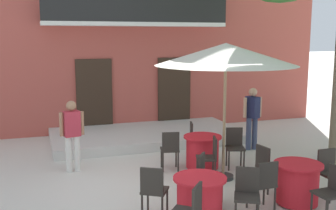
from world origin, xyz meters
TOP-DOWN VIEW (x-y plane):
  - ground_plane at (0.00, 0.00)m, footprint 120.00×120.00m
  - building_facade at (0.44, 6.99)m, footprint 13.00×5.09m
  - entrance_step_platform at (0.44, 3.64)m, footprint 5.41×2.71m
  - cafe_table_near_tree at (1.76, -1.71)m, footprint 0.86×0.86m
  - cafe_chair_near_tree_0 at (1.87, -2.46)m, footprint 0.42×0.42m
  - cafe_chair_near_tree_1 at (2.51, -1.63)m, footprint 0.40×0.40m
  - cafe_chair_near_tree_2 at (1.57, -0.98)m, footprint 0.45×0.45m
  - cafe_chair_near_tree_3 at (1.01, -1.81)m, footprint 0.41×0.41m
  - cafe_table_middle at (0.94, 0.69)m, footprint 0.86×0.86m
  - cafe_chair_middle_0 at (1.07, 1.43)m, footprint 0.49×0.49m
  - cafe_chair_middle_1 at (0.18, 0.76)m, footprint 0.47×0.47m
  - cafe_chair_middle_2 at (0.79, -0.05)m, footprint 0.50×0.50m
  - cafe_chair_middle_3 at (1.67, 0.54)m, footprint 0.50×0.50m
  - cafe_table_front at (-0.19, -1.83)m, footprint 0.86×0.86m
  - cafe_chair_front_0 at (-0.60, -2.46)m, footprint 0.56×0.56m
  - cafe_chair_front_1 at (0.51, -2.12)m, footprint 0.54×0.54m
  - cafe_chair_front_2 at (0.22, -1.20)m, footprint 0.56×0.56m
  - cafe_chair_front_3 at (-0.86, -1.50)m, footprint 0.55×0.55m
  - cafe_umbrella at (1.08, -0.08)m, footprint 2.90×2.90m
  - pedestrian_near_entrance at (2.80, 1.76)m, footprint 0.53×0.40m
  - pedestrian_mid_plaza at (-1.88, 1.40)m, footprint 0.53×0.29m

SIDE VIEW (x-z plane):
  - ground_plane at x=0.00m, z-range 0.00..0.00m
  - entrance_step_platform at x=0.44m, z-range 0.00..0.25m
  - cafe_table_near_tree at x=1.76m, z-range 0.01..0.77m
  - cafe_table_middle at x=0.94m, z-range 0.01..0.77m
  - cafe_table_front at x=-0.19m, z-range 0.01..0.77m
  - cafe_chair_near_tree_0 at x=1.87m, z-range 0.07..0.98m
  - cafe_chair_near_tree_1 at x=2.51m, z-range 0.07..0.98m
  - cafe_chair_near_tree_2 at x=1.57m, z-range 0.07..0.98m
  - cafe_chair_near_tree_3 at x=1.01m, z-range 0.07..0.98m
  - cafe_chair_middle_0 at x=1.07m, z-range 0.07..0.98m
  - cafe_chair_middle_1 at x=0.18m, z-range 0.07..0.98m
  - cafe_chair_middle_2 at x=0.79m, z-range 0.07..0.98m
  - cafe_chair_middle_3 at x=1.67m, z-range 0.07..0.98m
  - cafe_chair_front_0 at x=-0.60m, z-range 0.07..0.98m
  - cafe_chair_front_1 at x=0.51m, z-range 0.07..0.98m
  - cafe_chair_front_2 at x=0.22m, z-range 0.07..0.98m
  - cafe_chair_front_3 at x=-0.86m, z-range 0.07..0.98m
  - pedestrian_mid_plaza at x=-1.88m, z-range 0.10..1.70m
  - pedestrian_near_entrance at x=2.80m, z-range 0.11..1.76m
  - cafe_umbrella at x=1.08m, z-range 1.19..4.04m
  - building_facade at x=0.44m, z-range 0.00..7.50m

